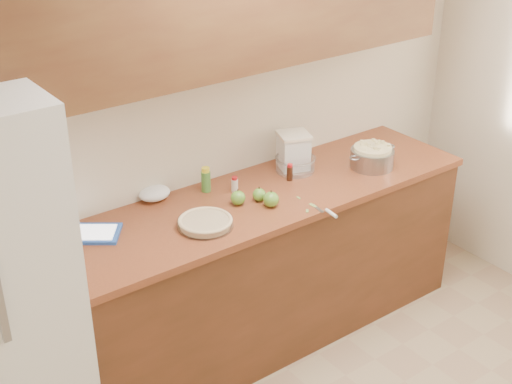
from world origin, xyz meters
TOP-DOWN VIEW (x-y plane):
  - room_shell at (0.00, 0.00)m, footprint 3.60×3.60m
  - counter_run at (0.00, 1.48)m, footprint 2.64×0.68m
  - pie at (-0.35, 1.37)m, footprint 0.28×0.28m
  - colander at (0.80, 1.38)m, footprint 0.34×0.25m
  - flour_canister at (0.43, 1.65)m, footprint 0.22×0.22m
  - tablet at (-0.83, 1.62)m, footprint 0.31×0.30m
  - paring_knife at (0.23, 1.10)m, footprint 0.04×0.19m
  - lemon_bottle at (-0.14, 1.69)m, footprint 0.05×0.05m
  - cinnamon_shaker at (-0.02, 1.59)m, footprint 0.04×0.04m
  - vanilla_bottle at (0.31, 1.53)m, footprint 0.03×0.03m
  - mixing_bowl at (0.41, 1.60)m, footprint 0.23×0.23m
  - paper_towel at (-0.41, 1.77)m, footprint 0.21×0.19m
  - apple_left at (-0.09, 1.46)m, footprint 0.08×0.08m
  - apple_center at (0.03, 1.43)m, footprint 0.07×0.07m
  - apple_front at (0.04, 1.34)m, footprint 0.08×0.08m
  - peel_a at (0.03, 1.36)m, footprint 0.02×0.03m
  - peel_b at (0.21, 1.33)m, footprint 0.01×0.03m
  - peel_c at (0.15, 1.19)m, footprint 0.03×0.03m
  - peel_d at (0.22, 1.22)m, footprint 0.02×0.05m
  - peel_e at (0.05, 1.39)m, footprint 0.04×0.03m

SIDE VIEW (x-z plane):
  - counter_run at x=0.00m, z-range 0.00..0.92m
  - peel_a at x=0.03m, z-range 0.92..0.92m
  - peel_b at x=0.21m, z-range 0.92..0.92m
  - peel_c at x=0.15m, z-range 0.92..0.92m
  - peel_d at x=0.22m, z-range 0.92..0.92m
  - peel_e at x=0.05m, z-range 0.92..0.92m
  - paring_knife at x=0.23m, z-range 0.92..0.94m
  - tablet at x=-0.83m, z-range 0.92..0.94m
  - pie at x=-0.35m, z-range 0.92..0.97m
  - apple_center at x=0.03m, z-range 0.91..1.00m
  - paper_towel at x=-0.41m, z-range 0.92..0.99m
  - apple_left at x=-0.09m, z-range 0.91..1.00m
  - apple_front at x=0.04m, z-range 0.91..1.01m
  - cinnamon_shaker at x=-0.02m, z-range 0.92..1.01m
  - vanilla_bottle at x=0.31m, z-range 0.92..1.02m
  - mixing_bowl at x=0.41m, z-range 0.92..1.01m
  - colander at x=0.80m, z-range 0.92..1.04m
  - lemon_bottle at x=-0.14m, z-range 0.92..1.06m
  - flour_canister at x=0.43m, z-range 0.92..1.13m
  - room_shell at x=0.00m, z-range -0.50..3.10m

